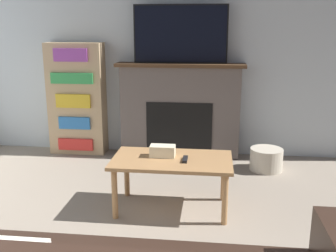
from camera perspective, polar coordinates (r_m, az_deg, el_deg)
The scene contains 8 objects.
wall_back at distance 4.88m, azimuth 2.37°, elevation 11.57°, with size 6.31×0.06×2.70m.
fireplace at distance 4.84m, azimuth 1.74°, elevation 2.34°, with size 1.55×0.28×1.15m.
tv at distance 4.71m, azimuth 1.80°, elevation 13.17°, with size 1.11×0.03×0.68m.
coffee_table at distance 3.44m, azimuth 0.58°, elevation -5.71°, with size 1.04×0.59×0.47m.
tissue_box at distance 3.46m, azimuth -0.80°, elevation -3.64°, with size 0.22×0.12×0.10m.
remote_control at distance 3.37m, azimuth 2.50°, elevation -4.85°, with size 0.04×0.15×0.02m.
bookshelf at distance 5.07m, azimuth -13.08°, elevation 3.85°, with size 0.70×0.29×1.39m.
storage_basket at distance 4.59m, azimuth 14.06°, elevation -4.71°, with size 0.36×0.36×0.25m.
Camera 1 is at (0.37, -0.71, 1.60)m, focal length 42.00 mm.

